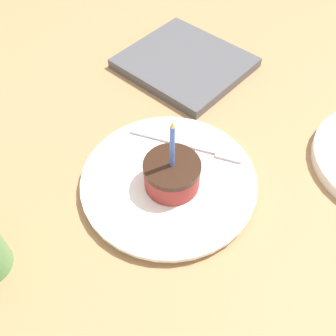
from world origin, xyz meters
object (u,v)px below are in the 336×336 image
at_px(cake_slice, 172,174).
at_px(fork, 193,146).
at_px(marble_board, 185,63).
at_px(plate, 168,181).

distance_m(cake_slice, fork, 0.09).
height_order(cake_slice, marble_board, cake_slice).
bearing_deg(fork, plate, -171.57).
height_order(fork, marble_board, fork).
distance_m(fork, marble_board, 0.24).
relative_size(cake_slice, marble_board, 0.57).
relative_size(fork, marble_board, 0.80).
xyz_separation_m(fork, marble_board, (0.18, 0.17, -0.01)).
bearing_deg(marble_board, plate, -144.89).
distance_m(cake_slice, marble_board, 0.32).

